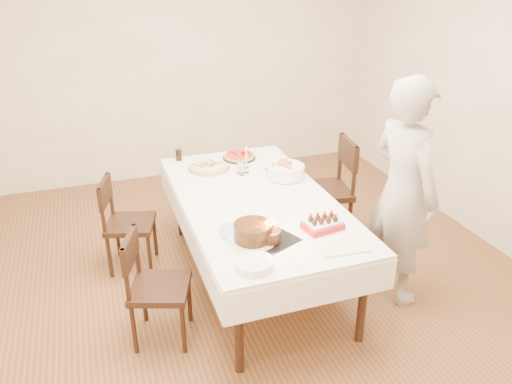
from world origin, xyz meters
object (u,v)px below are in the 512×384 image
object	(u,v)px
taper_candle	(246,159)
pizza_pepperoni	(239,156)
chair_right_savory	(324,191)
birthday_cake	(271,232)
cola_glass	(179,155)
chair_left_savory	(130,224)
strawberry_box	(323,224)
pizza_white	(209,167)
person	(403,193)
dining_table	(256,240)
chair_left_dessert	(160,288)
layer_cake	(253,232)
pasta_bowl	(286,171)

from	to	relation	value
taper_candle	pizza_pepperoni	bearing A→B (deg)	83.07
chair_right_savory	birthday_cake	xyz separation A→B (m)	(-0.94, -1.09, 0.34)
taper_candle	cola_glass	xyz separation A→B (m)	(-0.50, 0.47, -0.07)
chair_left_savory	strawberry_box	size ratio (longest dim) A/B	3.14
pizza_white	birthday_cake	world-z (taller)	birthday_cake
person	birthday_cake	xyz separation A→B (m)	(-1.10, -0.15, -0.04)
dining_table	taper_candle	bearing A→B (deg)	80.17
chair_left_dessert	pizza_white	bearing A→B (deg)	-100.47
chair_right_savory	chair_left_dessert	world-z (taller)	chair_right_savory
pizza_white	birthday_cake	distance (m)	1.34
pizza_white	cola_glass	xyz separation A→B (m)	(-0.20, 0.31, 0.03)
chair_right_savory	layer_cake	distance (m)	1.50
dining_table	chair_left_dessert	distance (m)	0.96
layer_cake	birthday_cake	world-z (taller)	birthday_cake
layer_cake	strawberry_box	size ratio (longest dim) A/B	1.22
chair_left_dessert	pasta_bowl	world-z (taller)	pasta_bowl
chair_left_dessert	strawberry_box	world-z (taller)	chair_left_dessert
cola_glass	chair_left_dessert	bearing A→B (deg)	-106.89
taper_candle	chair_left_savory	bearing A→B (deg)	179.07
layer_cake	pasta_bowl	bearing A→B (deg)	56.21
chair_right_savory	strawberry_box	size ratio (longest dim) A/B	3.77
chair_right_savory	taper_candle	xyz separation A→B (m)	(-0.72, 0.08, 0.38)
dining_table	layer_cake	xyz separation A→B (m)	(-0.23, -0.60, 0.44)
chair_left_dessert	layer_cake	world-z (taller)	layer_cake
chair_left_dessert	birthday_cake	world-z (taller)	birthday_cake
chair_right_savory	layer_cake	bearing A→B (deg)	-126.41
chair_left_savory	layer_cake	world-z (taller)	layer_cake
dining_table	chair_left_savory	xyz separation A→B (m)	(-0.94, 0.53, 0.04)
chair_left_savory	cola_glass	world-z (taller)	cola_glass
pizza_pepperoni	layer_cake	distance (m)	1.49
pizza_white	birthday_cake	xyz separation A→B (m)	(0.08, -1.34, 0.06)
pizza_white	taper_candle	xyz separation A→B (m)	(0.29, -0.17, 0.10)
person	chair_right_savory	bearing A→B (deg)	0.69
cola_glass	birthday_cake	xyz separation A→B (m)	(0.28, -1.65, 0.03)
chair_left_savory	chair_left_dessert	size ratio (longest dim) A/B	1.00
chair_right_savory	pizza_white	distance (m)	1.08
taper_candle	birthday_cake	xyz separation A→B (m)	(-0.22, -1.17, -0.04)
dining_table	cola_glass	xyz separation A→B (m)	(-0.41, 0.99, 0.43)
dining_table	strawberry_box	bearing A→B (deg)	-65.34
chair_left_savory	pizza_pepperoni	size ratio (longest dim) A/B	2.70
pizza_pepperoni	taper_candle	xyz separation A→B (m)	(-0.04, -0.34, 0.10)
dining_table	chair_left_savory	size ratio (longest dim) A/B	2.60
cola_glass	pizza_white	bearing A→B (deg)	-56.38
strawberry_box	chair_right_savory	bearing A→B (deg)	62.77
chair_right_savory	layer_cake	world-z (taller)	chair_right_savory
layer_cake	birthday_cake	size ratio (longest dim) A/B	2.27
strawberry_box	chair_left_dessert	bearing A→B (deg)	172.12
person	chair_left_savory	bearing A→B (deg)	52.42
taper_candle	pizza_white	bearing A→B (deg)	150.38
chair_left_savory	chair_right_savory	bearing A→B (deg)	-166.92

